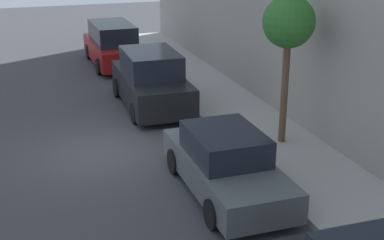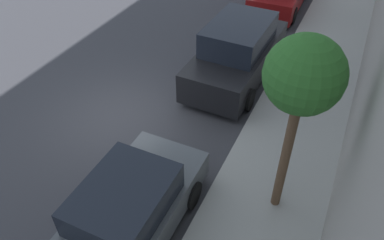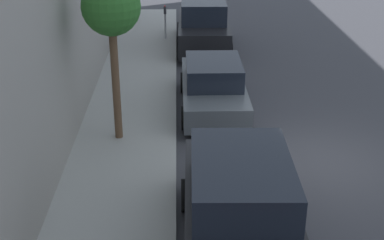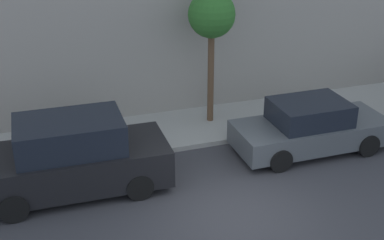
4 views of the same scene
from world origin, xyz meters
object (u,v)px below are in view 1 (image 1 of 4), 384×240
at_px(street_tree, 289,25).
at_px(fire_hydrant, 137,42).
at_px(parked_suv_third, 151,81).
at_px(parked_sedan_second, 226,164).
at_px(parked_minivan_fourth, 113,45).

bearing_deg(street_tree, fire_hydrant, 94.89).
height_order(parked_suv_third, fire_hydrant, parked_suv_third).
bearing_deg(parked_sedan_second, street_tree, 39.04).
distance_m(parked_sedan_second, parked_suv_third, 6.79).
bearing_deg(parked_suv_third, street_tree, -60.50).
height_order(parked_sedan_second, fire_hydrant, parked_sedan_second).
xyz_separation_m(parked_sedan_second, parked_minivan_fourth, (-0.19, 13.14, 0.20)).
xyz_separation_m(parked_sedan_second, street_tree, (2.60, 2.11, 2.79)).
relative_size(parked_minivan_fourth, street_tree, 1.19).
relative_size(parked_sedan_second, street_tree, 1.08).
bearing_deg(parked_sedan_second, parked_minivan_fourth, 90.82).
bearing_deg(fire_hydrant, street_tree, -85.11).
distance_m(parked_suv_third, fire_hydrant, 8.90).
relative_size(parked_suv_third, fire_hydrant, 7.02).
xyz_separation_m(parked_minivan_fourth, street_tree, (2.79, -11.03, 2.60)).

